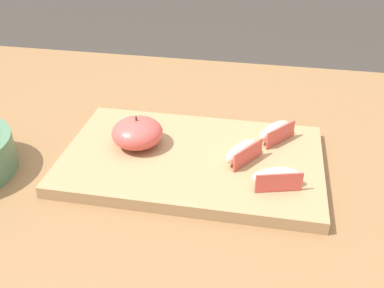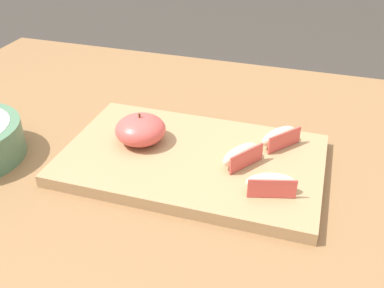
{
  "view_description": "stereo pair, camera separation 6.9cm",
  "coord_description": "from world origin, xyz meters",
  "px_view_note": "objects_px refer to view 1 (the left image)",
  "views": [
    {
      "loc": [
        0.04,
        -0.62,
        1.15
      ],
      "look_at": [
        -0.07,
        -0.05,
        0.78
      ],
      "focal_mm": 41.19,
      "sensor_mm": 36.0,
      "label": 1
    },
    {
      "loc": [
        0.11,
        -0.61,
        1.15
      ],
      "look_at": [
        -0.07,
        -0.05,
        0.78
      ],
      "focal_mm": 41.19,
      "sensor_mm": 36.0,
      "label": 2
    }
  ],
  "objects_px": {
    "apple_wedge_front": "(275,132)",
    "apple_wedge_near_knife": "(277,178)",
    "apple_wedge_left": "(242,152)",
    "cutting_board": "(192,160)",
    "apple_half_skin_up": "(137,133)"
  },
  "relations": [
    {
      "from": "apple_wedge_front",
      "to": "apple_wedge_near_knife",
      "type": "xyz_separation_m",
      "value": [
        0.01,
        -0.13,
        0.0
      ]
    },
    {
      "from": "apple_wedge_front",
      "to": "apple_wedge_left",
      "type": "height_order",
      "value": "same"
    },
    {
      "from": "apple_wedge_left",
      "to": "apple_wedge_near_knife",
      "type": "bearing_deg",
      "value": -46.52
    },
    {
      "from": "cutting_board",
      "to": "apple_half_skin_up",
      "type": "bearing_deg",
      "value": 172.36
    },
    {
      "from": "apple_wedge_front",
      "to": "apple_wedge_left",
      "type": "relative_size",
      "value": 0.97
    },
    {
      "from": "cutting_board",
      "to": "apple_wedge_front",
      "type": "relative_size",
      "value": 5.89
    },
    {
      "from": "apple_wedge_near_knife",
      "to": "cutting_board",
      "type": "bearing_deg",
      "value": 156.4
    },
    {
      "from": "apple_wedge_left",
      "to": "apple_wedge_near_knife",
      "type": "distance_m",
      "value": 0.08
    },
    {
      "from": "cutting_board",
      "to": "apple_wedge_front",
      "type": "bearing_deg",
      "value": 28.63
    },
    {
      "from": "apple_wedge_front",
      "to": "apple_wedge_near_knife",
      "type": "bearing_deg",
      "value": -87.39
    },
    {
      "from": "apple_wedge_front",
      "to": "apple_half_skin_up",
      "type": "bearing_deg",
      "value": -165.42
    },
    {
      "from": "apple_half_skin_up",
      "to": "apple_wedge_near_knife",
      "type": "xyz_separation_m",
      "value": [
        0.23,
        -0.07,
        -0.01
      ]
    },
    {
      "from": "apple_half_skin_up",
      "to": "apple_wedge_left",
      "type": "bearing_deg",
      "value": -4.47
    },
    {
      "from": "apple_wedge_front",
      "to": "apple_wedge_near_knife",
      "type": "relative_size",
      "value": 0.93
    },
    {
      "from": "apple_wedge_front",
      "to": "apple_wedge_left",
      "type": "distance_m",
      "value": 0.09
    }
  ]
}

